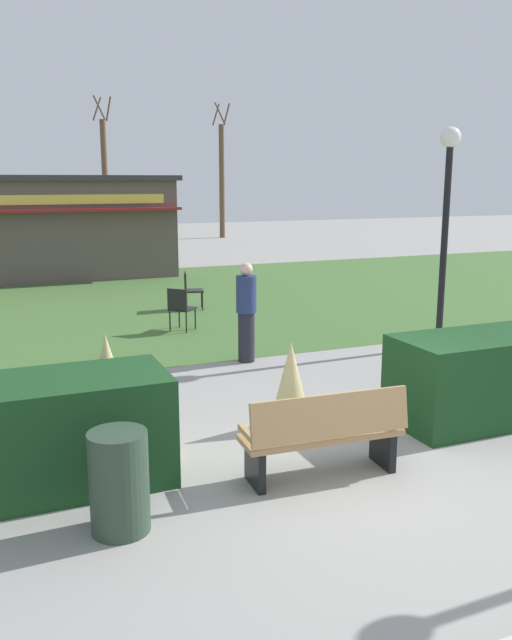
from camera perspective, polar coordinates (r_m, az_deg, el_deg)
The scene contains 17 objects.
ground_plane at distance 7.08m, azimuth 9.63°, elevation -13.43°, with size 80.00×80.00×0.00m, color #999691.
lawn_patch at distance 16.78m, azimuth -10.29°, elevation 1.51°, with size 36.00×12.00×0.01m, color #446B33.
park_bench at distance 6.84m, azimuth 5.97°, elevation -9.85°, with size 1.73×0.62×0.95m.
hedge_left at distance 6.90m, azimuth -18.45°, elevation -9.49°, with size 2.58×1.10×1.12m, color #19421E.
hedge_right at distance 8.89m, azimuth 19.31°, elevation -4.73°, with size 2.41×1.10×1.12m, color #19421E.
ornamental_grass_behind_left at distance 7.31m, azimuth -9.54°, elevation -8.08°, with size 0.66×0.66×1.06m, color #D1BC7F.
ornamental_grass_behind_right at distance 7.51m, azimuth -12.75°, elevation -6.35°, with size 0.78×0.78×1.38m, color #D1BC7F.
ornamental_grass_behind_center at distance 8.16m, azimuth 3.04°, elevation -5.65°, with size 0.54×0.54×1.09m, color #D1BC7F.
lamppost_mid at distance 12.24m, azimuth 16.21°, elevation 9.09°, with size 0.36×0.36×3.93m.
trash_bin at distance 5.98m, azimuth -11.82°, elevation -13.63°, with size 0.52×0.52×0.91m, color #2D4233.
food_kiosk at distance 22.21m, azimuth -19.26°, elevation 7.72°, with size 8.99×4.59×3.17m.
cafe_chair_west at distance 13.38m, azimuth -6.62°, elevation 1.24°, with size 0.62×0.62×0.89m.
cafe_chair_center at distance 15.64m, azimuth -5.76°, elevation 2.83°, with size 0.54×0.54×0.89m.
person_strolling at distance 11.00m, azimuth -0.85°, elevation 0.73°, with size 0.34×0.34×1.69m.
parked_car_west_slot at distance 29.66m, azimuth -21.35°, elevation 6.65°, with size 4.31×2.27×1.20m.
tree_left_bg at distance 35.38m, azimuth -2.99°, elevation 12.17°, with size 0.91×0.96×6.92m.
tree_center_bg at distance 33.35m, azimuth -13.00°, elevation 11.90°, with size 0.91×0.96×6.92m.
Camera 1 is at (-3.49, -5.36, 3.03)m, focal length 36.79 mm.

